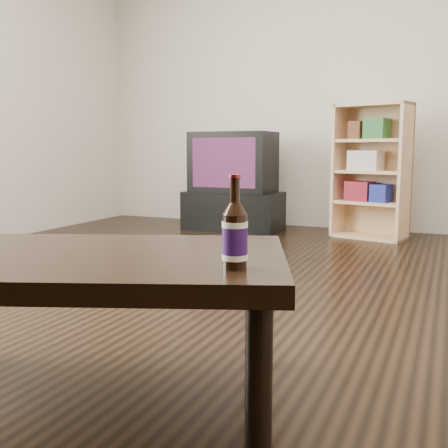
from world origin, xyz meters
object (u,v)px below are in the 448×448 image
at_px(tv, 233,162).
at_px(bookshelf, 371,169).
at_px(coffee_table, 86,273).
at_px(beer_bottle, 235,236).
at_px(tv_stand, 233,211).

height_order(tv, bookshelf, bookshelf).
relative_size(tv, coffee_table, 0.54).
xyz_separation_m(coffee_table, beer_bottle, (0.48, -0.01, 0.14)).
height_order(bookshelf, coffee_table, bookshelf).
xyz_separation_m(tv_stand, coffee_table, (0.86, -3.22, 0.20)).
relative_size(tv, beer_bottle, 3.02).
relative_size(bookshelf, beer_bottle, 4.61).
bearing_deg(coffee_table, beer_bottle, -0.83).
bearing_deg(beer_bottle, tv_stand, 112.61).
bearing_deg(beer_bottle, coffee_table, 179.17).
bearing_deg(bookshelf, beer_bottle, -72.63).
height_order(tv_stand, bookshelf, bookshelf).
height_order(tv, coffee_table, tv).
bearing_deg(tv, tv_stand, 90.00).
relative_size(tv_stand, coffee_table, 0.66).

